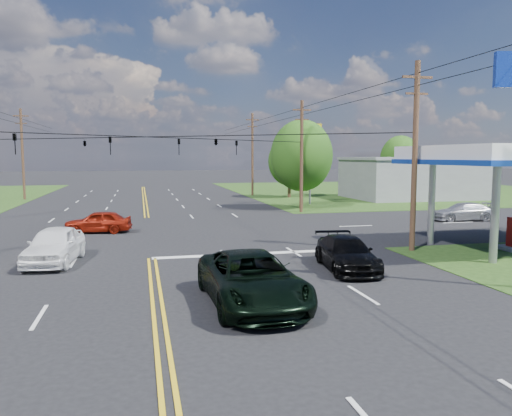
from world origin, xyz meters
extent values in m
plane|color=black|center=(0.00, 12.00, 0.00)|extent=(280.00, 280.00, 0.00)
cube|color=#1E3B13|center=(35.00, 44.00, 0.00)|extent=(46.00, 48.00, 0.03)
cube|color=silver|center=(5.00, 4.00, 0.00)|extent=(10.00, 0.50, 0.02)
cube|color=slate|center=(30.00, 32.00, 2.20)|extent=(14.00, 10.00, 4.40)
cylinder|color=#A5A5AA|center=(15.00, -0.50, 2.33)|extent=(0.36, 0.36, 4.65)
cylinder|color=#A5A5AA|center=(15.00, 4.50, 2.33)|extent=(0.36, 0.36, 4.65)
cylinder|color=#44291C|center=(13.00, 3.00, 4.75)|extent=(0.28, 0.28, 9.50)
cube|color=#44291C|center=(13.00, 3.00, 8.70)|extent=(1.60, 0.12, 0.12)
cube|color=#44291C|center=(13.00, 3.00, 7.90)|extent=(1.20, 0.10, 0.10)
cylinder|color=#44291C|center=(13.00, 21.00, 4.75)|extent=(0.28, 0.28, 9.50)
cube|color=#44291C|center=(13.00, 21.00, 8.70)|extent=(1.60, 0.12, 0.12)
cube|color=#44291C|center=(13.00, 21.00, 7.90)|extent=(1.20, 0.10, 0.10)
cylinder|color=#44291C|center=(-13.00, 40.00, 5.00)|extent=(0.28, 0.28, 10.00)
cube|color=#44291C|center=(-13.00, 40.00, 9.20)|extent=(1.60, 0.12, 0.12)
cube|color=#44291C|center=(-13.00, 40.00, 8.40)|extent=(1.20, 0.10, 0.10)
cylinder|color=#44291C|center=(13.00, 40.00, 5.00)|extent=(0.28, 0.28, 10.00)
cube|color=#44291C|center=(13.00, 40.00, 9.20)|extent=(1.60, 0.12, 0.12)
cube|color=#44291C|center=(13.00, 40.00, 8.40)|extent=(1.20, 0.10, 0.10)
imported|color=black|center=(-6.50, 7.50, 5.42)|extent=(0.17, 0.21, 1.05)
imported|color=black|center=(-2.08, 10.56, 5.42)|extent=(0.17, 0.21, 1.05)
imported|color=black|center=(2.08, 13.44, 5.42)|extent=(0.17, 0.21, 1.05)
imported|color=black|center=(6.50, 16.50, 5.42)|extent=(0.17, 0.21, 1.05)
imported|color=black|center=(-3.90, 14.70, 5.70)|extent=(1.24, 0.26, 0.50)
imported|color=black|center=(3.90, 9.30, 5.70)|extent=(1.24, 0.26, 0.50)
cylinder|color=black|center=(13.00, 10.00, 8.90)|extent=(0.04, 100.00, 0.04)
cylinder|color=black|center=(13.00, 10.00, 8.30)|extent=(0.04, 100.00, 0.04)
cylinder|color=#44291C|center=(14.00, 24.00, 1.65)|extent=(0.36, 0.36, 3.30)
ellipsoid|color=#1D4A13|center=(14.00, 24.00, 4.88)|extent=(5.70, 5.70, 6.60)
cylinder|color=#44291C|center=(16.50, 36.00, 1.43)|extent=(0.36, 0.36, 2.86)
ellipsoid|color=#1D4A13|center=(16.50, 36.00, 4.23)|extent=(4.94, 4.94, 5.72)
cylinder|color=#44291C|center=(34.00, 42.00, 1.54)|extent=(0.36, 0.36, 3.08)
ellipsoid|color=#1D4A13|center=(34.00, 42.00, 4.55)|extent=(5.32, 5.32, 6.16)
imported|color=black|center=(3.00, -4.19, 0.84)|extent=(2.98, 6.16, 1.69)
imported|color=black|center=(8.05, -0.14, 0.70)|extent=(2.47, 4.98, 1.39)
imported|color=white|center=(-4.29, 4.00, 0.83)|extent=(2.50, 5.06, 1.66)
imported|color=maroon|center=(-3.10, 13.00, 0.70)|extent=(4.27, 2.15, 1.40)
imported|color=#B3B3B8|center=(23.10, 13.00, 0.67)|extent=(4.78, 2.27, 1.35)
cylinder|color=#A5A5AA|center=(16.07, 27.54, 4.03)|extent=(0.20, 0.20, 8.06)
cube|color=gold|center=(16.07, 27.54, 7.46)|extent=(2.23, 0.39, 1.11)
camera|label=1|loc=(-0.46, -19.65, 4.82)|focal=35.00mm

